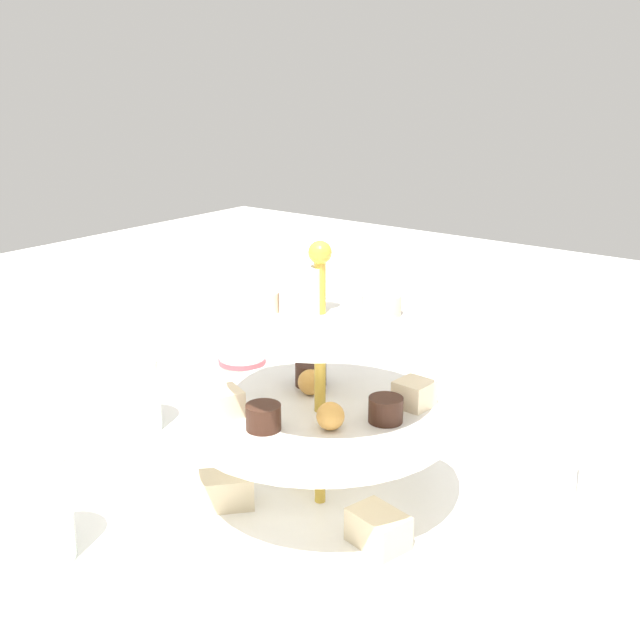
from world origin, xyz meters
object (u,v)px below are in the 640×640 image
Objects in this scene: tiered_serving_stand at (319,435)px; water_glass_mid_back at (34,509)px; teacup_with_saucer at (243,377)px; butter_knife_right at (433,388)px; water_glass_tall_right at (621,451)px; water_glass_short_left at (131,395)px.

water_glass_mid_back is at bearing 55.37° from tiered_serving_stand.
water_glass_mid_back reaches higher than teacup_with_saucer.
butter_knife_right is at bearing -98.55° from water_glass_mid_back.
water_glass_mid_back is (-0.10, 0.36, 0.02)m from teacup_with_saucer.
tiered_serving_stand is 0.33m from butter_knife_right.
water_glass_tall_right is 0.46m from teacup_with_saucer.
water_glass_mid_back is (0.14, 0.20, -0.03)m from tiered_serving_stand.
tiered_serving_stand is 3.28× the size of teacup_with_saucer.
tiered_serving_stand is at bearing 99.81° from butter_knife_right.
butter_knife_right is at bearing -137.98° from teacup_with_saucer.
tiered_serving_stand is 3.52× the size of water_glass_short_left.
water_glass_mid_back is (-0.13, 0.21, 0.00)m from water_glass_short_left.
water_glass_short_left reaches higher than teacup_with_saucer.
water_glass_short_left is 0.37m from butter_knife_right.
water_glass_short_left reaches higher than butter_knife_right.
butter_knife_right is (-0.21, -0.31, -0.04)m from water_glass_short_left.
water_glass_tall_right is at bearing -142.04° from tiered_serving_stand.
butter_knife_right is 0.53m from water_glass_mid_back.
water_glass_tall_right is at bearing 150.62° from butter_knife_right.
tiered_serving_stand is 0.25m from water_glass_mid_back.
water_glass_tall_right is 0.51m from water_glass_mid_back.
teacup_with_saucer is 0.37m from water_glass_mid_back.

